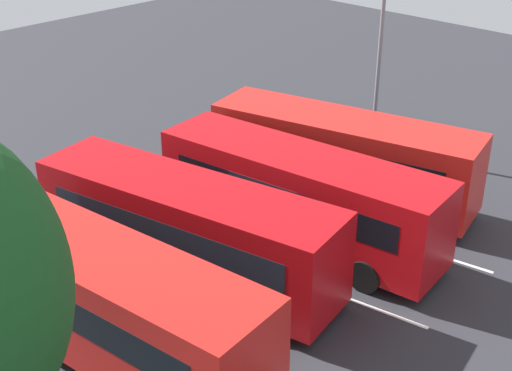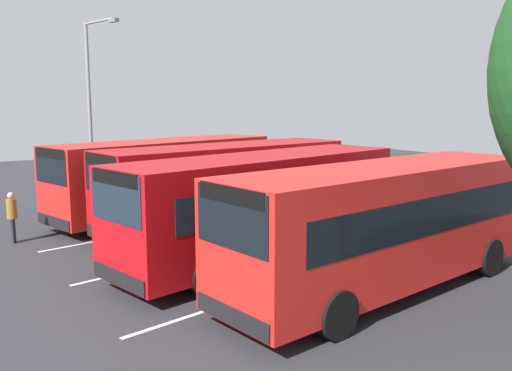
{
  "view_description": "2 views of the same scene",
  "coord_description": "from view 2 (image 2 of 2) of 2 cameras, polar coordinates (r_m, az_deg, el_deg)",
  "views": [
    {
      "loc": [
        -13.14,
        13.35,
        12.06
      ],
      "look_at": [
        0.95,
        -1.45,
        1.75
      ],
      "focal_mm": 50.01,
      "sensor_mm": 36.0,
      "label": 1
    },
    {
      "loc": [
        9.21,
        14.44,
        4.6
      ],
      "look_at": [
        -0.43,
        -0.07,
        1.89
      ],
      "focal_mm": 37.82,
      "sensor_mm": 36.0,
      "label": 2
    }
  ],
  "objects": [
    {
      "name": "bus_far_left",
      "position": [
        21.82,
        -9.63,
        1.11
      ],
      "size": [
        9.8,
        4.51,
        3.09
      ],
      "rotation": [
        0.0,
        0.0,
        0.23
      ],
      "color": "red",
      "rests_on": "ground"
    },
    {
      "name": "pedestrian",
      "position": [
        19.35,
        -24.4,
        -2.68
      ],
      "size": [
        0.4,
        0.4,
        1.69
      ],
      "rotation": [
        0.0,
        0.0,
        2.85
      ],
      "color": "#232833",
      "rests_on": "ground"
    },
    {
      "name": "lane_stripe_outer_left",
      "position": [
        20.86,
        -6.53,
        -3.94
      ],
      "size": [
        11.83,
        2.06,
        0.01
      ],
      "primitive_type": "cube",
      "rotation": [
        0.0,
        0.0,
        0.16
      ],
      "color": "silver",
      "rests_on": "ground"
    },
    {
      "name": "street_lamp",
      "position": [
        24.87,
        -16.95,
        8.51
      ],
      "size": [
        0.71,
        2.57,
        8.02
      ],
      "rotation": [
        0.0,
        0.0,
        1.78
      ],
      "color": "gray",
      "rests_on": "ground"
    },
    {
      "name": "bus_center_right",
      "position": [
        15.54,
        0.7,
        -1.88
      ],
      "size": [
        9.79,
        4.15,
        3.09
      ],
      "rotation": [
        0.0,
        0.0,
        0.19
      ],
      "color": "#B70C11",
      "rests_on": "ground"
    },
    {
      "name": "bus_far_right",
      "position": [
        13.48,
        13.53,
        -3.8
      ],
      "size": [
        9.73,
        3.46,
        3.09
      ],
      "rotation": [
        0.0,
        0.0,
        0.11
      ],
      "color": "red",
      "rests_on": "ground"
    },
    {
      "name": "lane_stripe_inner_right",
      "position": [
        14.88,
        6.74,
        -9.2
      ],
      "size": [
        11.83,
        2.06,
        0.01
      ],
      "primitive_type": "cube",
      "rotation": [
        0.0,
        0.0,
        0.16
      ],
      "color": "silver",
      "rests_on": "ground"
    },
    {
      "name": "bus_center_left",
      "position": [
        19.25,
        -3.15,
        0.19
      ],
      "size": [
        9.74,
        3.53,
        3.09
      ],
      "rotation": [
        0.0,
        0.0,
        0.12
      ],
      "color": "#B70C11",
      "rests_on": "ground"
    },
    {
      "name": "lane_stripe_inner_left",
      "position": [
        17.74,
        -1.04,
        -6.17
      ],
      "size": [
        11.83,
        2.06,
        0.01
      ],
      "primitive_type": "cube",
      "rotation": [
        0.0,
        0.0,
        0.16
      ],
      "color": "silver",
      "rests_on": "ground"
    },
    {
      "name": "ground_plane",
      "position": [
        17.74,
        -1.04,
        -6.18
      ],
      "size": [
        62.31,
        62.31,
        0.0
      ],
      "primitive_type": "plane",
      "color": "#2B2B30"
    }
  ]
}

